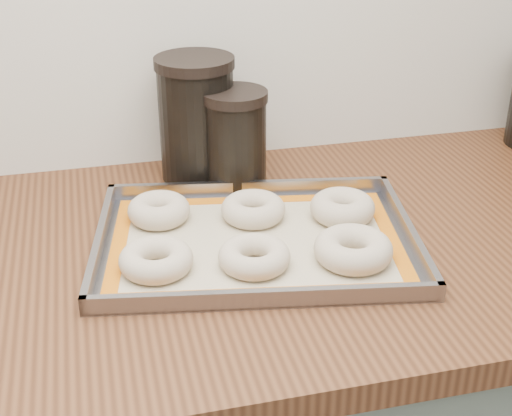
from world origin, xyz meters
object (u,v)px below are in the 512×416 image
object	(u,v)px
bagel_back_right	(342,208)
bagel_front_mid	(254,256)
baking_tray	(256,240)
canister_left	(196,118)
bagel_front_left	(156,260)
canister_mid	(235,139)
bagel_front_right	(353,249)
bagel_back_mid	(253,209)
bagel_back_left	(159,210)

from	to	relation	value
bagel_back_right	bagel_front_mid	bearing A→B (deg)	-147.80
baking_tray	canister_left	distance (m)	0.28
bagel_front_left	bagel_back_right	xyz separation A→B (m)	(0.30, 0.08, 0.00)
bagel_front_left	bagel_back_right	bearing A→B (deg)	15.33
baking_tray	canister_mid	bearing A→B (deg)	85.78
bagel_back_right	canister_left	world-z (taller)	canister_left
bagel_front_mid	canister_left	distance (m)	0.34
bagel_front_right	bagel_back_mid	bearing A→B (deg)	124.43
bagel_front_left	bagel_back_left	size ratio (longest dim) A/B	1.06
bagel_back_mid	bagel_back_right	size ratio (longest dim) A/B	0.99
bagel_back_right	canister_left	distance (m)	0.30
bagel_front_left	canister_mid	world-z (taller)	canister_mid
bagel_front_mid	canister_mid	distance (m)	0.28
baking_tray	bagel_back_right	bearing A→B (deg)	14.52
baking_tray	bagel_back_left	xyz separation A→B (m)	(-0.13, 0.10, 0.02)
bagel_front_mid	bagel_front_right	xyz separation A→B (m)	(0.14, -0.02, 0.00)
bagel_front_mid	bagel_back_mid	xyz separation A→B (m)	(0.03, 0.14, 0.00)
bagel_front_right	canister_left	size ratio (longest dim) A/B	0.52
bagel_back_mid	baking_tray	bearing A→B (deg)	-100.35
baking_tray	bagel_back_left	bearing A→B (deg)	142.62
bagel_front_mid	canister_left	world-z (taller)	canister_left
bagel_front_mid	canister_mid	xyz separation A→B (m)	(0.03, 0.27, 0.06)
bagel_front_left	bagel_back_right	size ratio (longest dim) A/B	1.01
bagel_front_mid	canister_mid	world-z (taller)	canister_mid
canister_mid	bagel_front_mid	bearing A→B (deg)	-97.08
bagel_back_left	bagel_back_mid	xyz separation A→B (m)	(0.14, -0.03, -0.00)
bagel_front_right	baking_tray	bearing A→B (deg)	144.48
bagel_back_right	canister_left	bearing A→B (deg)	130.41
canister_left	bagel_back_mid	bearing A→B (deg)	-74.22
bagel_front_left	canister_mid	xyz separation A→B (m)	(0.17, 0.25, 0.06)
bagel_back_right	canister_left	xyz separation A→B (m)	(-0.19, 0.22, 0.08)
baking_tray	bagel_front_mid	size ratio (longest dim) A/B	5.13
bagel_back_right	canister_mid	size ratio (longest dim) A/B	0.60
bagel_front_right	canister_mid	world-z (taller)	canister_mid
bagel_back_left	canister_left	xyz separation A→B (m)	(0.09, 0.16, 0.08)
bagel_front_mid	bagel_front_right	size ratio (longest dim) A/B	0.91
bagel_back_mid	canister_left	size ratio (longest dim) A/B	0.47
bagel_front_left	canister_left	xyz separation A→B (m)	(0.11, 0.30, 0.09)
baking_tray	canister_mid	distance (m)	0.22
baking_tray	bagel_front_mid	world-z (taller)	bagel_front_mid
baking_tray	bagel_back_mid	xyz separation A→B (m)	(0.01, 0.07, 0.01)
bagel_front_right	bagel_back_mid	world-z (taller)	bagel_front_right
bagel_back_left	bagel_back_right	world-z (taller)	bagel_back_right
bagel_front_right	bagel_front_left	bearing A→B (deg)	171.35
bagel_back_right	canister_left	size ratio (longest dim) A/B	0.47
canister_left	canister_mid	distance (m)	0.08
bagel_front_left	canister_mid	bearing A→B (deg)	56.51
baking_tray	bagel_back_right	size ratio (longest dim) A/B	5.10
bagel_back_left	canister_mid	size ratio (longest dim) A/B	0.57
bagel_back_left	bagel_back_right	xyz separation A→B (m)	(0.28, -0.06, 0.00)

